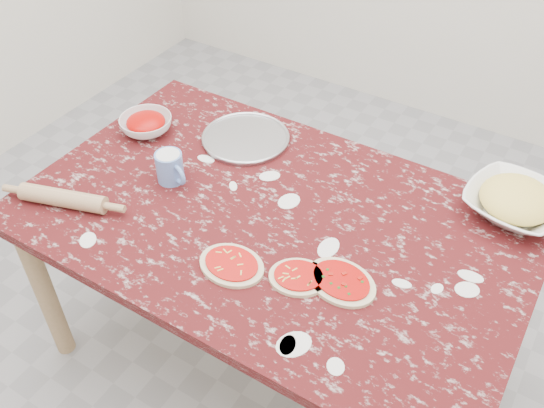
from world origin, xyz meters
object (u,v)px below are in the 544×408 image
Objects in this scene: rolling_pin at (63,198)px; pizza_tray at (246,139)px; flour_mug at (170,167)px; sauce_bowl at (146,125)px; worktable at (272,234)px; cheese_bowl at (515,204)px.

pizza_tray is at bearing 63.73° from rolling_pin.
sauce_bowl is at bearing 146.05° from flour_mug.
worktable is 11.91× the size of flour_mug.
sauce_bowl is 0.46m from rolling_pin.
worktable is 0.43m from pizza_tray.
sauce_bowl is 1.44× the size of flour_mug.
cheese_bowl is at bearing 11.65° from sauce_bowl.
flour_mug reaches higher than rolling_pin.
flour_mug reaches higher than worktable.
worktable is at bearing 4.09° from flour_mug.
cheese_bowl is 1.12m from flour_mug.
pizza_tray is (-0.30, 0.30, 0.09)m from worktable.
pizza_tray is 1.04× the size of cheese_bowl.
flour_mug is (0.26, -0.18, 0.03)m from sauce_bowl.
cheese_bowl reaches higher than pizza_tray.
cheese_bowl is (0.65, 0.41, 0.12)m from worktable.
cheese_bowl is (0.94, 0.12, 0.03)m from pizza_tray.
sauce_bowl is 0.64× the size of cheese_bowl.
cheese_bowl is 1.04× the size of rolling_pin.
pizza_tray is at bearing -172.96° from cheese_bowl.
flour_mug is at bearing -156.76° from cheese_bowl.
worktable is 0.78m from cheese_bowl.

